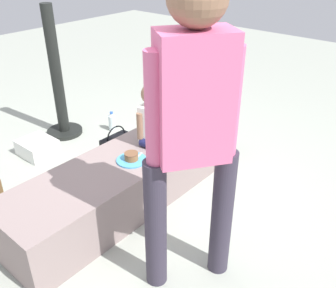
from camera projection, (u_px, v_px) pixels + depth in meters
ground_plane at (132, 198)px, 2.98m from camera, size 12.00×12.00×0.00m
concrete_ledge at (131, 177)px, 2.88m from camera, size 2.05×0.57×0.39m
child_seated at (154, 118)px, 2.86m from camera, size 0.28×0.33×0.48m
adult_standing at (193, 119)px, 1.81m from camera, size 0.44×0.38×1.74m
cake_plate at (132, 158)px, 2.72m from camera, size 0.22×0.22×0.07m
railing_post at (58, 88)px, 3.70m from camera, size 0.36×0.36×1.30m
water_bottle_near_gift at (145, 127)px, 3.88m from camera, size 0.07×0.07×0.19m
water_bottle_far_side at (112, 122)px, 3.97m from camera, size 0.07×0.07×0.21m
party_cup_red at (34, 190)px, 2.99m from camera, size 0.07×0.07×0.10m
cake_box_white at (37, 147)px, 3.54m from camera, size 0.29×0.33×0.15m
handbag_black_leather at (117, 148)px, 3.42m from camera, size 0.29×0.13×0.35m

